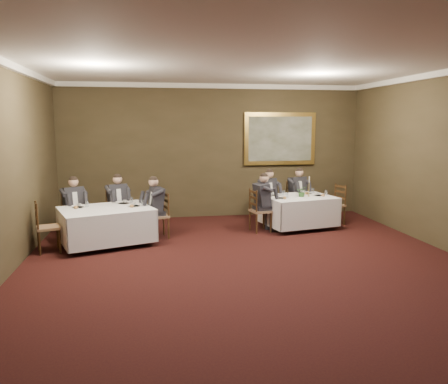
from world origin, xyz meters
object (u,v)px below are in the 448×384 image
object	(u,v)px
chair_main_backright	(296,209)
diner_sec_backleft	(74,214)
chair_sec_backleft	(74,225)
chair_sec_backright	(118,220)
chair_sec_endright	(159,225)
candlestick	(309,189)
painting	(280,139)
diner_main_backright	(297,200)
diner_sec_backright	(118,210)
chair_main_endright	(334,213)
diner_main_backleft	(267,202)
chair_main_endleft	(260,219)
chair_main_backleft	(267,211)
table_main	(298,209)
table_second	(106,223)
centerpiece	(302,191)
diner_main_endleft	(260,210)
chair_sec_endleft	(48,238)
diner_sec_endright	(158,215)

from	to	relation	value
chair_main_backright	diner_sec_backleft	size ratio (longest dim) A/B	0.74
chair_sec_backleft	chair_sec_backright	distance (m)	0.96
chair_sec_endright	candlestick	bearing A→B (deg)	-98.54
painting	diner_main_backright	bearing A→B (deg)	-70.61
diner_sec_backright	chair_sec_endright	world-z (taller)	diner_sec_backright
chair_main_endright	chair_main_backright	bearing A→B (deg)	30.27
diner_main_backleft	candlestick	bearing A→B (deg)	115.38
chair_main_endleft	diner_sec_backright	distance (m)	3.28
diner_sec_backright	diner_main_backright	bearing A→B (deg)	166.51
chair_main_backleft	chair_sec_backright	size ratio (longest dim) A/B	1.00
diner_main_backleft	chair_sec_backright	bearing A→B (deg)	-16.74
table_main	chair_sec_backright	bearing A→B (deg)	176.19
diner_sec_backleft	table_second	bearing A→B (deg)	110.79
chair_sec_backleft	centerpiece	xyz separation A→B (m)	(5.21, -0.02, 0.61)
centerpiece	candlestick	xyz separation A→B (m)	(0.19, 0.04, 0.05)
chair_sec_endright	candlestick	size ratio (longest dim) A/B	2.04
centerpiece	candlestick	world-z (taller)	candlestick
diner_sec_backleft	chair_sec_backright	distance (m)	0.99
centerpiece	candlestick	distance (m)	0.20
chair_main_endleft	candlestick	size ratio (longest dim) A/B	2.04
chair_sec_endright	painting	size ratio (longest dim) A/B	0.51
chair_sec_backright	chair_main_backright	bearing A→B (deg)	166.52
table_second	chair_sec_backright	xyz separation A→B (m)	(0.15, 1.02, -0.17)
diner_main_backleft	diner_main_endleft	distance (m)	1.00
chair_main_endright	chair_main_backleft	bearing A→B (deg)	55.21
chair_sec_endright	table_main	bearing A→B (deg)	-97.90
diner_sec_backleft	centerpiece	world-z (taller)	diner_sec_backleft
chair_main_backleft	centerpiece	bearing A→B (deg)	106.31
diner_sec_backleft	chair_sec_backleft	bearing A→B (deg)	-90.00
chair_main_backleft	chair_sec_endleft	world-z (taller)	same
chair_main_backright	chair_sec_backright	bearing A→B (deg)	-8.04
diner_main_backright	diner_sec_backleft	bearing A→B (deg)	-6.08
chair_main_endleft	diner_sec_endright	bearing A→B (deg)	-96.68
diner_main_backleft	diner_sec_backleft	xyz separation A→B (m)	(-4.56, -0.75, 0.00)
diner_sec_backleft	diner_sec_backright	distance (m)	0.96
chair_main_backleft	chair_main_backright	world-z (taller)	same
table_second	diner_main_endleft	xyz separation A→B (m)	(3.41, 0.54, 0.06)
diner_sec_endright	chair_sec_endright	bearing A→B (deg)	-90.00
painting	chair_sec_endleft	bearing A→B (deg)	-153.40
diner_sec_backright	centerpiece	size ratio (longest dim) A/B	5.07
diner_main_backleft	diner_sec_backleft	bearing A→B (deg)	-14.06
diner_main_backright	diner_sec_endright	size ratio (longest dim) A/B	1.00
table_main	chair_main_endright	xyz separation A→B (m)	(1.00, 0.20, -0.17)
chair_sec_backright	chair_sec_endright	bearing A→B (deg)	123.15
diner_main_backright	table_main	bearing A→B (deg)	57.71
chair_sec_endleft	centerpiece	world-z (taller)	centerpiece
table_main	centerpiece	size ratio (longest dim) A/B	6.87
chair_sec_backleft	chair_sec_backright	world-z (taller)	same
diner_sec_backright	chair_main_backleft	bearing A→B (deg)	165.83
table_second	centerpiece	size ratio (longest dim) A/B	8.04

